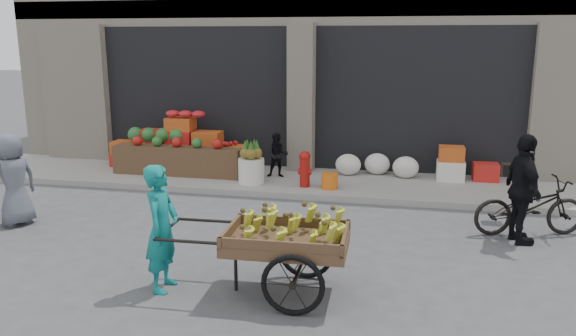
% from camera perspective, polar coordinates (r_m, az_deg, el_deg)
% --- Properties ---
extents(ground, '(80.00, 80.00, 0.00)m').
position_cam_1_polar(ground, '(7.88, -5.64, -9.12)').
color(ground, '#424244').
rests_on(ground, ground).
extents(sidewalk, '(18.00, 2.20, 0.12)m').
position_cam_1_polar(sidewalk, '(11.64, 0.50, -1.39)').
color(sidewalk, gray).
rests_on(sidewalk, ground).
extents(building, '(14.00, 6.45, 7.00)m').
position_cam_1_polar(building, '(15.15, 3.66, 14.58)').
color(building, beige).
rests_on(building, ground).
extents(fruit_display, '(3.10, 1.12, 1.24)m').
position_cam_1_polar(fruit_display, '(12.49, -10.46, 2.27)').
color(fruit_display, red).
rests_on(fruit_display, sidewalk).
extents(pineapple_bin, '(0.52, 0.52, 0.50)m').
position_cam_1_polar(pineapple_bin, '(11.27, -3.75, -0.28)').
color(pineapple_bin, silver).
rests_on(pineapple_bin, sidewalk).
extents(fire_hydrant, '(0.22, 0.22, 0.71)m').
position_cam_1_polar(fire_hydrant, '(10.94, 1.72, 0.05)').
color(fire_hydrant, '#A5140F').
rests_on(fire_hydrant, sidewalk).
extents(orange_bucket, '(0.32, 0.32, 0.30)m').
position_cam_1_polar(orange_bucket, '(10.87, 4.25, -1.33)').
color(orange_bucket, orange).
rests_on(orange_bucket, sidewalk).
extents(right_bay_goods, '(3.35, 0.60, 0.70)m').
position_cam_1_polar(right_bay_goods, '(11.92, 13.51, 0.30)').
color(right_bay_goods, silver).
rests_on(right_bay_goods, sidewalk).
extents(seated_person, '(0.51, 0.43, 0.93)m').
position_cam_1_polar(seated_person, '(11.69, -1.07, 1.31)').
color(seated_person, black).
rests_on(seated_person, sidewalk).
extents(banana_cart, '(2.43, 1.09, 1.00)m').
position_cam_1_polar(banana_cart, '(6.55, -0.57, -6.91)').
color(banana_cart, brown).
rests_on(banana_cart, ground).
extents(vendor_woman, '(0.39, 0.57, 1.54)m').
position_cam_1_polar(vendor_woman, '(6.85, -12.70, -5.98)').
color(vendor_woman, '#0F7775').
rests_on(vendor_woman, ground).
extents(vendor_grey, '(0.75, 0.87, 1.50)m').
position_cam_1_polar(vendor_grey, '(10.01, -26.12, -1.08)').
color(vendor_grey, slate).
rests_on(vendor_grey, ground).
extents(bicycle, '(1.81, 1.01, 0.90)m').
position_cam_1_polar(bicycle, '(9.37, 23.34, -3.62)').
color(bicycle, black).
rests_on(bicycle, ground).
extents(cyclist, '(0.63, 1.03, 1.63)m').
position_cam_1_polar(cyclist, '(8.86, 22.75, -2.02)').
color(cyclist, black).
rests_on(cyclist, ground).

